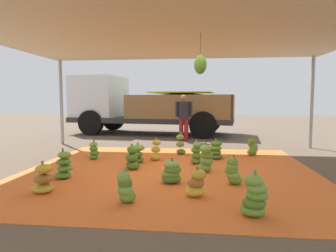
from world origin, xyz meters
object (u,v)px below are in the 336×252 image
object	(u,v)px
worker_0	(184,114)
banana_bunch_9	(126,188)
banana_bunch_13	(196,154)
banana_bunch_6	(132,158)
banana_bunch_7	(156,151)
banana_bunch_12	(233,172)
banana_bunch_2	(252,147)
banana_bunch_0	(64,166)
banana_bunch_1	(43,180)
banana_bunch_14	(171,172)
banana_bunch_3	(196,184)
banana_bunch_8	(137,155)
cargo_truck_main	(145,105)
banana_bunch_11	(94,151)
banana_bunch_10	(181,145)
banana_bunch_5	(216,151)
banana_bunch_4	(206,159)
banana_bunch_15	(255,197)

from	to	relation	value
worker_0	banana_bunch_9	bearing A→B (deg)	-93.76
worker_0	banana_bunch_13	bearing A→B (deg)	-82.30
banana_bunch_6	banana_bunch_7	world-z (taller)	banana_bunch_7
banana_bunch_9	banana_bunch_12	size ratio (longest dim) A/B	0.96
banana_bunch_2	banana_bunch_9	xyz separation A→B (m)	(-2.30, -3.75, -0.00)
banana_bunch_0	banana_bunch_13	world-z (taller)	banana_bunch_0
banana_bunch_1	banana_bunch_14	size ratio (longest dim) A/B	1.01
banana_bunch_3	banana_bunch_8	bearing A→B (deg)	121.85
banana_bunch_13	banana_bunch_1	bearing A→B (deg)	-134.59
banana_bunch_13	banana_bunch_14	distance (m)	1.58
banana_bunch_2	cargo_truck_main	world-z (taller)	cargo_truck_main
banana_bunch_9	banana_bunch_11	size ratio (longest dim) A/B	1.04
banana_bunch_2	banana_bunch_10	size ratio (longest dim) A/B	0.85
banana_bunch_11	banana_bunch_5	bearing A→B (deg)	7.01
banana_bunch_4	banana_bunch_8	distance (m)	1.65
banana_bunch_4	banana_bunch_13	world-z (taller)	banana_bunch_4
banana_bunch_0	banana_bunch_14	bearing A→B (deg)	-1.74
banana_bunch_2	banana_bunch_8	size ratio (longest dim) A/B	1.07
cargo_truck_main	banana_bunch_15	bearing A→B (deg)	-70.98
banana_bunch_8	worker_0	size ratio (longest dim) A/B	0.29
banana_bunch_0	banana_bunch_12	bearing A→B (deg)	-1.00
banana_bunch_1	banana_bunch_4	size ratio (longest dim) A/B	0.83
cargo_truck_main	banana_bunch_10	bearing A→B (deg)	-68.90
banana_bunch_6	banana_bunch_8	size ratio (longest dim) A/B	1.14
banana_bunch_14	banana_bunch_11	bearing A→B (deg)	138.56
worker_0	banana_bunch_10	bearing A→B (deg)	-88.37
banana_bunch_1	banana_bunch_12	world-z (taller)	banana_bunch_12
banana_bunch_7	banana_bunch_8	distance (m)	0.50
banana_bunch_9	banana_bunch_10	size ratio (longest dim) A/B	0.84
banana_bunch_13	banana_bunch_9	bearing A→B (deg)	-109.41
banana_bunch_5	banana_bunch_12	xyz separation A→B (m)	(0.18, -2.13, 0.02)
banana_bunch_8	banana_bunch_3	bearing A→B (deg)	-58.15
banana_bunch_4	banana_bunch_6	distance (m)	1.47
banana_bunch_14	cargo_truck_main	size ratio (longest dim) A/B	0.07
banana_bunch_3	banana_bunch_9	xyz separation A→B (m)	(-0.95, -0.39, 0.03)
worker_0	cargo_truck_main	bearing A→B (deg)	129.63
worker_0	banana_bunch_14	bearing A→B (deg)	-88.84
banana_bunch_7	worker_0	bearing A→B (deg)	82.52
banana_bunch_5	banana_bunch_6	bearing A→B (deg)	-143.50
banana_bunch_7	banana_bunch_11	xyz separation A→B (m)	(-1.47, -0.05, -0.03)
banana_bunch_11	worker_0	size ratio (longest dim) A/B	0.29
banana_bunch_13	banana_bunch_2	bearing A→B (deg)	39.94
banana_bunch_2	banana_bunch_13	xyz separation A→B (m)	(-1.38, -1.16, 0.02)
banana_bunch_1	banana_bunch_7	world-z (taller)	banana_bunch_7
banana_bunch_0	banana_bunch_5	distance (m)	3.46
banana_bunch_4	banana_bunch_11	distance (m)	2.79
banana_bunch_12	banana_bunch_13	xyz separation A→B (m)	(-0.63, 1.52, 0.01)
banana_bunch_1	banana_bunch_12	size ratio (longest dim) A/B	0.97
banana_bunch_11	cargo_truck_main	bearing A→B (deg)	88.11
banana_bunch_13	banana_bunch_14	world-z (taller)	banana_bunch_13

